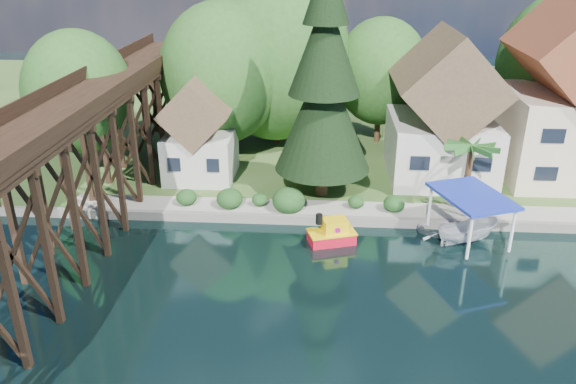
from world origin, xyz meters
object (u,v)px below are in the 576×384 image
Objects in this scene: palm_tree at (471,150)px; tugboat at (332,233)px; house_left at (443,117)px; shed at (200,135)px; conifer at (324,86)px; boat_white_a at (448,230)px; house_center at (569,101)px; boat_canopy at (468,222)px; trestle_bridge at (80,158)px.

palm_tree reaches higher than tugboat.
house_left is 18.11m from shed.
house_left is at bearing 25.16° from conifer.
palm_tree is at bearing -8.66° from boat_white_a.
house_left is 2.95× the size of boat_white_a.
shed is (-18.00, -1.50, -1.31)m from house_left.
shed is (-27.00, -2.00, -2.59)m from house_center.
shed reaches higher than boat_white_a.
tugboat is 0.54× the size of boat_canopy.
conifer reaches higher than house_left.
house_left is 3.46× the size of tugboat.
shed is at bearing 138.23° from tugboat.
palm_tree is (9.57, -1.88, -3.58)m from conifer.
conifer is at bearing 147.82° from boat_canopy.
tugboat is at bearing -176.21° from boat_canopy.
palm_tree is at bearing -141.69° from house_center.
boat_canopy is at bearing -32.18° from conifer.
conifer is 9.90m from tugboat.
tugboat is at bearing -83.16° from conifer.
tugboat is at bearing 1.86° from trestle_bridge.
trestle_bridge is 11.84× the size of boat_white_a.
boat_canopy is (-0.60, -3.76, -3.34)m from palm_tree.
shed is 19.01m from boat_white_a.
conifer is at bearing 78.87° from boat_white_a.
palm_tree is 1.52× the size of tugboat.
conifer is at bearing 25.24° from trestle_bridge.
shed is at bearing 166.39° from palm_tree.
trestle_bridge is 33.96m from house_center.
conifer is 2.74× the size of boat_canopy.
trestle_bridge is at bearing -154.79° from house_left.
tugboat is at bearing -153.98° from palm_tree.
boat_canopy is (-8.87, -10.30, -5.03)m from house_center.
house_left is 1.40× the size of shed.
boat_canopy is at bearing -130.75° from house_center.
house_center is at bearing -26.48° from boat_white_a.
boat_white_a is at bearing -23.42° from shed.
house_center is 4.36× the size of tugboat.
palm_tree is (18.73, -4.53, 0.90)m from shed.
trestle_bridge is 15.64m from tugboat.
trestle_bridge is at bearing -168.58° from palm_tree.
boat_canopy is (0.97, -0.86, 1.00)m from boat_white_a.
conifer reaches higher than trestle_bridge.
trestle_bridge is 5.63× the size of shed.
conifer is at bearing -16.16° from shed.
boat_white_a is at bearing -136.20° from house_center.
house_center is 1.77× the size of shed.
house_center is 3.72× the size of boat_white_a.
trestle_bridge is at bearing -160.51° from house_center.
tugboat is 8.28m from boat_canopy.
palm_tree is at bearing 26.02° from tugboat.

